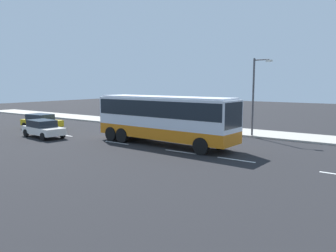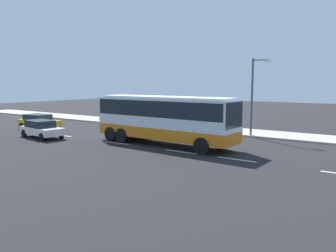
# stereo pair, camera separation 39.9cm
# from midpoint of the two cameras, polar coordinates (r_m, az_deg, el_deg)

# --- Properties ---
(ground_plane) EXTENTS (120.00, 120.00, 0.00)m
(ground_plane) POSITION_cam_midpoint_polar(r_m,az_deg,el_deg) (24.47, 1.70, -3.19)
(ground_plane) COLOR black
(sidewalk_curb) EXTENTS (80.00, 4.00, 0.15)m
(sidewalk_curb) POSITION_cam_midpoint_polar(r_m,az_deg,el_deg) (31.43, 9.69, -0.80)
(sidewalk_curb) COLOR #A8A399
(sidewalk_curb) RESTS_ON ground_plane
(lane_centreline) EXTENTS (41.90, 0.16, 0.01)m
(lane_centreline) POSITION_cam_midpoint_polar(r_m,az_deg,el_deg) (20.94, 6.16, -5.02)
(lane_centreline) COLOR white
(lane_centreline) RESTS_ON ground_plane
(coach_bus) EXTENTS (11.16, 3.15, 3.53)m
(coach_bus) POSITION_cam_midpoint_polar(r_m,az_deg,el_deg) (24.02, -1.14, 1.88)
(coach_bus) COLOR orange
(coach_bus) RESTS_ON ground_plane
(car_yellow_taxi) EXTENTS (4.40, 2.06, 1.47)m
(car_yellow_taxi) POSITION_cam_midpoint_polar(r_m,az_deg,el_deg) (34.80, -21.56, 0.74)
(car_yellow_taxi) COLOR gold
(car_yellow_taxi) RESTS_ON ground_plane
(car_white_minivan) EXTENTS (4.41, 2.27, 1.44)m
(car_white_minivan) POSITION_cam_midpoint_polar(r_m,az_deg,el_deg) (29.36, -21.21, -0.41)
(car_white_minivan) COLOR white
(car_white_minivan) RESTS_ON ground_plane
(pedestrian_near_curb) EXTENTS (0.32, 0.32, 1.59)m
(pedestrian_near_curb) POSITION_cam_midpoint_polar(r_m,az_deg,el_deg) (31.59, 3.62, 1.12)
(pedestrian_near_curb) COLOR #38334C
(pedestrian_near_curb) RESTS_ON sidewalk_curb
(street_lamp) EXTENTS (1.56, 0.24, 6.34)m
(street_lamp) POSITION_cam_midpoint_polar(r_m,az_deg,el_deg) (28.32, 14.13, 5.76)
(street_lamp) COLOR #47474C
(street_lamp) RESTS_ON sidewalk_curb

